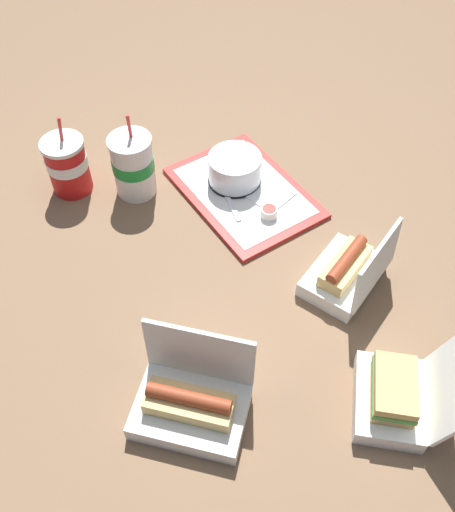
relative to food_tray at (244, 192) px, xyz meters
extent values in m
plane|color=brown|center=(-0.19, 0.11, -0.01)|extent=(3.20, 3.20, 0.00)
cube|color=red|center=(0.00, 0.00, 0.00)|extent=(0.40, 0.31, 0.01)
cube|color=white|center=(0.00, 0.00, 0.01)|extent=(0.35, 0.26, 0.00)
cylinder|color=black|center=(0.04, 0.01, 0.01)|extent=(0.14, 0.14, 0.01)
cylinder|color=#BC7084|center=(0.04, 0.01, 0.04)|extent=(0.10, 0.10, 0.05)
cylinder|color=silver|center=(0.04, 0.01, 0.05)|extent=(0.13, 0.13, 0.07)
cylinder|color=white|center=(-0.10, -0.01, 0.02)|extent=(0.04, 0.04, 0.02)
cylinder|color=#9E140F|center=(-0.10, -0.01, 0.03)|extent=(0.03, 0.03, 0.01)
cube|color=white|center=(-0.04, -0.05, 0.01)|extent=(0.13, 0.13, 0.00)
cube|color=white|center=(-0.04, 0.05, 0.01)|extent=(0.11, 0.02, 0.00)
cube|color=white|center=(-0.49, 0.35, 0.01)|extent=(0.24, 0.25, 0.04)
cube|color=white|center=(-0.43, 0.31, 0.10)|extent=(0.14, 0.16, 0.14)
cube|color=#DBB770|center=(-0.49, 0.35, 0.05)|extent=(0.15, 0.16, 0.03)
cylinder|color=brown|center=(-0.49, 0.35, 0.07)|extent=(0.12, 0.13, 0.03)
cylinder|color=yellow|center=(-0.49, 0.35, 0.08)|extent=(0.09, 0.11, 0.01)
cube|color=white|center=(-0.62, 0.01, 0.01)|extent=(0.21, 0.20, 0.04)
cube|color=white|center=(-0.67, -0.06, 0.09)|extent=(0.17, 0.14, 0.12)
cube|color=tan|center=(-0.62, 0.01, 0.04)|extent=(0.14, 0.13, 0.02)
cube|color=#4C933D|center=(-0.62, 0.01, 0.06)|extent=(0.15, 0.13, 0.01)
cube|color=tan|center=(-0.62, 0.01, 0.08)|extent=(0.14, 0.13, 0.02)
cube|color=white|center=(-0.34, -0.07, 0.01)|extent=(0.20, 0.22, 0.04)
cube|color=white|center=(-0.40, -0.10, 0.10)|extent=(0.10, 0.17, 0.13)
cube|color=#DBB770|center=(-0.34, -0.07, 0.05)|extent=(0.12, 0.15, 0.03)
cylinder|color=brown|center=(-0.34, -0.07, 0.07)|extent=(0.09, 0.13, 0.03)
cylinder|color=yellow|center=(-0.34, -0.07, 0.08)|extent=(0.06, 0.11, 0.01)
cylinder|color=white|center=(0.13, 0.24, 0.07)|extent=(0.10, 0.10, 0.15)
cylinder|color=#198C33|center=(0.13, 0.24, 0.08)|extent=(0.10, 0.10, 0.03)
cylinder|color=white|center=(0.13, 0.24, 0.15)|extent=(0.11, 0.11, 0.01)
cylinder|color=red|center=(0.14, 0.23, 0.19)|extent=(0.01, 0.01, 0.06)
cylinder|color=red|center=(0.21, 0.38, 0.06)|extent=(0.10, 0.10, 0.14)
cylinder|color=white|center=(0.21, 0.38, 0.08)|extent=(0.10, 0.10, 0.03)
cylinder|color=white|center=(0.21, 0.38, 0.13)|extent=(0.10, 0.10, 0.01)
cylinder|color=red|center=(0.22, 0.37, 0.17)|extent=(0.01, 0.01, 0.06)
camera|label=1|loc=(-0.91, 0.48, 1.00)|focal=40.00mm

